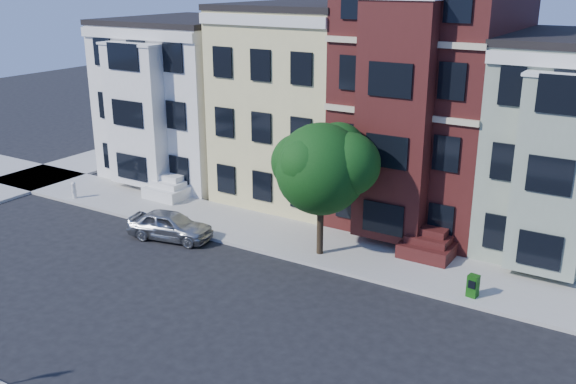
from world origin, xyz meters
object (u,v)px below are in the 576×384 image
Objects in this scene: street_tree at (321,175)px; fire_hydrant at (74,192)px; newspaper_box at (473,286)px; parked_car at (170,225)px.

fire_hydrant is (-14.89, -0.59, -3.19)m from street_tree.
newspaper_box reaches higher than fire_hydrant.
fire_hydrant is (-8.06, 1.34, -0.17)m from parked_car.
street_tree reaches higher than parked_car.
fire_hydrant is at bearing -177.72° from street_tree.
parked_car is at bearing -165.98° from newspaper_box.
street_tree is at bearing 2.28° from fire_hydrant.
newspaper_box is (13.64, 1.47, -0.10)m from parked_car.
street_tree reaches higher than fire_hydrant.
parked_car reaches higher than newspaper_box.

